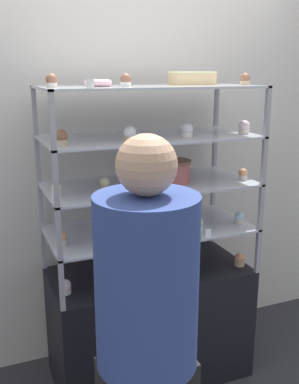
# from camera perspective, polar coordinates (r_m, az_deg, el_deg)

# --- Properties ---
(ground_plane) EXTENTS (20.00, 20.00, 0.00)m
(ground_plane) POSITION_cam_1_polar(r_m,az_deg,el_deg) (3.06, -0.00, -21.82)
(ground_plane) COLOR #2D2D33
(back_wall) EXTENTS (8.00, 0.05, 2.60)m
(back_wall) POSITION_cam_1_polar(r_m,az_deg,el_deg) (2.89, -3.18, 4.34)
(back_wall) COLOR silver
(back_wall) RESTS_ON ground_plane
(display_base) EXTENTS (1.16, 0.56, 0.70)m
(display_base) POSITION_cam_1_polar(r_m,az_deg,el_deg) (2.86, -0.00, -16.22)
(display_base) COLOR black
(display_base) RESTS_ON ground_plane
(display_riser_lower) EXTENTS (1.16, 0.56, 0.27)m
(display_riser_lower) POSITION_cam_1_polar(r_m,az_deg,el_deg) (2.60, -0.00, -4.86)
(display_riser_lower) COLOR #99999E
(display_riser_lower) RESTS_ON display_base
(display_riser_middle) EXTENTS (1.16, 0.56, 0.27)m
(display_riser_middle) POSITION_cam_1_polar(r_m,az_deg,el_deg) (2.52, -0.00, 0.83)
(display_riser_middle) COLOR #99999E
(display_riser_middle) RESTS_ON display_riser_lower
(display_riser_upper) EXTENTS (1.16, 0.56, 0.27)m
(display_riser_upper) POSITION_cam_1_polar(r_m,az_deg,el_deg) (2.47, -0.00, 6.82)
(display_riser_upper) COLOR #99999E
(display_riser_upper) RESTS_ON display_riser_middle
(display_riser_top) EXTENTS (1.16, 0.56, 0.27)m
(display_riser_top) POSITION_cam_1_polar(r_m,az_deg,el_deg) (2.45, -0.00, 13.00)
(display_riser_top) COLOR #99999E
(display_riser_top) RESTS_ON display_riser_upper
(layer_cake_centerpiece) EXTENTS (0.21, 0.21, 0.12)m
(layer_cake_centerpiece) POSITION_cam_1_polar(r_m,az_deg,el_deg) (2.54, 2.94, 2.72)
(layer_cake_centerpiece) COLOR #C66660
(layer_cake_centerpiece) RESTS_ON display_riser_middle
(sheet_cake_frosted) EXTENTS (0.24, 0.13, 0.07)m
(sheet_cake_frosted) POSITION_cam_1_polar(r_m,az_deg,el_deg) (2.60, 5.42, 14.22)
(sheet_cake_frosted) COLOR #DBBC84
(sheet_cake_frosted) RESTS_ON display_riser_top
(cupcake_0) EXTENTS (0.06, 0.06, 0.08)m
(cupcake_0) POSITION_cam_1_polar(r_m,az_deg,el_deg) (2.46, -10.67, -11.76)
(cupcake_0) COLOR white
(cupcake_0) RESTS_ON display_base
(cupcake_1) EXTENTS (0.06, 0.06, 0.08)m
(cupcake_1) POSITION_cam_1_polar(r_m,az_deg,el_deg) (2.55, 1.09, -10.47)
(cupcake_1) COLOR #CCB28C
(cupcake_1) RESTS_ON display_base
(cupcake_2) EXTENTS (0.06, 0.06, 0.08)m
(cupcake_2) POSITION_cam_1_polar(r_m,az_deg,el_deg) (2.80, 11.36, -8.42)
(cupcake_2) COLOR #CCB28C
(cupcake_2) RESTS_ON display_base
(price_tag_0) EXTENTS (0.04, 0.00, 0.04)m
(price_tag_0) POSITION_cam_1_polar(r_m,az_deg,el_deg) (2.36, -6.48, -13.28)
(price_tag_0) COLOR white
(price_tag_0) RESTS_ON display_base
(cupcake_3) EXTENTS (0.06, 0.06, 0.07)m
(cupcake_3) POSITION_cam_1_polar(r_m,az_deg,el_deg) (2.39, -11.14, -5.77)
(cupcake_3) COLOR beige
(cupcake_3) RESTS_ON display_riser_lower
(cupcake_4) EXTENTS (0.06, 0.06, 0.07)m
(cupcake_4) POSITION_cam_1_polar(r_m,az_deg,el_deg) (2.46, -5.04, -4.88)
(cupcake_4) COLOR #CCB28C
(cupcake_4) RESTS_ON display_riser_lower
(cupcake_5) EXTENTS (0.06, 0.06, 0.07)m
(cupcake_5) POSITION_cam_1_polar(r_m,az_deg,el_deg) (2.55, 0.46, -4.11)
(cupcake_5) COLOR #CCB28C
(cupcake_5) RESTS_ON display_riser_lower
(cupcake_6) EXTENTS (0.06, 0.06, 0.07)m
(cupcake_6) POSITION_cam_1_polar(r_m,az_deg,el_deg) (2.58, 6.17, -3.97)
(cupcake_6) COLOR white
(cupcake_6) RESTS_ON display_riser_lower
(cupcake_7) EXTENTS (0.06, 0.06, 0.07)m
(cupcake_7) POSITION_cam_1_polar(r_m,az_deg,el_deg) (2.71, 11.34, -3.24)
(cupcake_7) COLOR beige
(cupcake_7) RESTS_ON display_riser_lower
(price_tag_1) EXTENTS (0.04, 0.00, 0.04)m
(price_tag_1) POSITION_cam_1_polar(r_m,az_deg,el_deg) (2.47, 7.48, -5.17)
(price_tag_1) COLOR white
(price_tag_1) RESTS_ON display_riser_lower
(cupcake_8) EXTENTS (0.05, 0.05, 0.07)m
(cupcake_8) POSITION_cam_1_polar(r_m,az_deg,el_deg) (2.29, -11.69, 0.24)
(cupcake_8) COLOR white
(cupcake_8) RESTS_ON display_riser_middle
(cupcake_9) EXTENTS (0.05, 0.05, 0.07)m
(cupcake_9) POSITION_cam_1_polar(r_m,az_deg,el_deg) (2.38, -5.68, 1.07)
(cupcake_9) COLOR #CCB28C
(cupcake_9) RESTS_ON display_riser_middle
(cupcake_10) EXTENTS (0.05, 0.05, 0.07)m
(cupcake_10) POSITION_cam_1_polar(r_m,az_deg,el_deg) (2.64, 11.78, 2.21)
(cupcake_10) COLOR beige
(cupcake_10) RESTS_ON display_riser_middle
(price_tag_2) EXTENTS (0.04, 0.00, 0.04)m
(price_tag_2) POSITION_cam_1_polar(r_m,az_deg,el_deg) (2.21, -2.06, -0.23)
(price_tag_2) COLOR white
(price_tag_2) RESTS_ON display_riser_middle
(cupcake_11) EXTENTS (0.06, 0.06, 0.08)m
(cupcake_11) POSITION_cam_1_polar(r_m,az_deg,el_deg) (2.19, -11.18, 6.79)
(cupcake_11) COLOR #CCB28C
(cupcake_11) RESTS_ON display_riser_upper
(cupcake_12) EXTENTS (0.06, 0.06, 0.08)m
(cupcake_12) POSITION_cam_1_polar(r_m,az_deg,el_deg) (2.27, -2.49, 7.34)
(cupcake_12) COLOR #CCB28C
(cupcake_12) RESTS_ON display_riser_upper
(cupcake_13) EXTENTS (0.06, 0.06, 0.08)m
(cupcake_13) POSITION_cam_1_polar(r_m,az_deg,el_deg) (2.42, 4.76, 7.81)
(cupcake_13) COLOR white
(cupcake_13) RESTS_ON display_riser_upper
(cupcake_14) EXTENTS (0.06, 0.06, 0.08)m
(cupcake_14) POSITION_cam_1_polar(r_m,az_deg,el_deg) (2.60, 11.92, 8.04)
(cupcake_14) COLOR beige
(cupcake_14) RESTS_ON display_riser_upper
(price_tag_3) EXTENTS (0.04, 0.00, 0.04)m
(price_tag_3) POSITION_cam_1_polar(r_m,az_deg,el_deg) (2.20, 0.40, 6.75)
(price_tag_3) COLOR white
(price_tag_3) RESTS_ON display_riser_upper
(cupcake_15) EXTENTS (0.05, 0.05, 0.06)m
(cupcake_15) POSITION_cam_1_polar(r_m,az_deg,el_deg) (2.20, -12.35, 13.61)
(cupcake_15) COLOR beige
(cupcake_15) RESTS_ON display_riser_top
(cupcake_16) EXTENTS (0.05, 0.05, 0.06)m
(cupcake_16) POSITION_cam_1_polar(r_m,az_deg,el_deg) (2.26, -3.04, 13.96)
(cupcake_16) COLOR white
(cupcake_16) RESTS_ON display_riser_top
(cupcake_17) EXTENTS (0.05, 0.05, 0.06)m
(cupcake_17) POSITION_cam_1_polar(r_m,az_deg,el_deg) (2.59, 12.02, 13.82)
(cupcake_17) COLOR #CCB28C
(cupcake_17) RESTS_ON display_riser_top
(price_tag_4) EXTENTS (0.04, 0.00, 0.04)m
(price_tag_4) POSITION_cam_1_polar(r_m,az_deg,el_deg) (2.07, -7.58, 13.51)
(price_tag_4) COLOR white
(price_tag_4) RESTS_ON display_riser_top
(donut_glazed) EXTENTS (0.14, 0.14, 0.03)m
(donut_glazed) POSITION_cam_1_polar(r_m,az_deg,el_deg) (2.35, -6.52, 13.61)
(donut_glazed) COLOR #EFB2BC
(donut_glazed) RESTS_ON display_riser_top
(customer_figure) EXTENTS (0.38, 0.38, 1.64)m
(customer_figure) POSITION_cam_1_polar(r_m,az_deg,el_deg) (1.78, -0.35, -17.70)
(customer_figure) COLOR black
(customer_figure) RESTS_ON ground_plane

